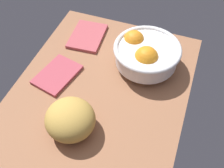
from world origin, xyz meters
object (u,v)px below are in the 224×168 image
bread_loaf (70,119)px  napkin_spare (87,36)px  fruit_bowl (146,53)px  napkin_folded (58,74)px

bread_loaf → napkin_spare: size_ratio=0.90×
bread_loaf → napkin_spare: 38.72cm
fruit_bowl → napkin_spare: 24.98cm
bread_loaf → napkin_folded: bread_loaf is taller
fruit_bowl → bread_loaf: bearing=-22.4°
fruit_bowl → napkin_folded: (13.75, -25.38, -5.17)cm
fruit_bowl → napkin_folded: fruit_bowl is taller
napkin_folded → napkin_spare: (-20.34, 1.84, 0.02)cm
fruit_bowl → bread_loaf: (30.28, -12.49, -0.91)cm
fruit_bowl → napkin_folded: size_ratio=1.48×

